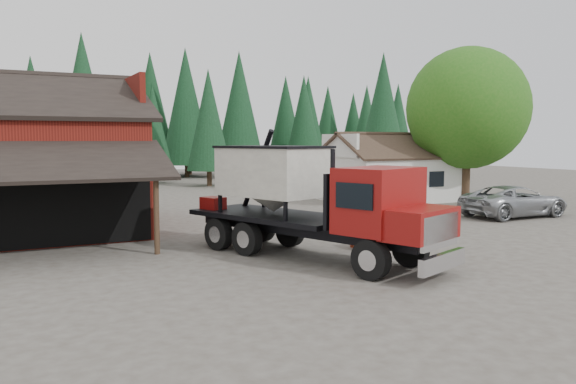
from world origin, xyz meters
name	(u,v)px	position (x,y,z in m)	size (l,w,h in m)	color
ground	(320,250)	(0.00, 0.00, 0.00)	(120.00, 120.00, 0.00)	#4B453B
farmhouse	(389,176)	(13.00, 13.00, 1.67)	(8.60, 6.42, 4.65)	silver
deciduous_tree	(468,113)	(17.01, 9.97, 5.91)	(8.00, 8.00, 10.20)	#382619
conifer_backdrop	(116,180)	(0.00, 42.00, 0.00)	(76.00, 16.00, 16.00)	black
near_pine_b	(209,120)	(6.00, 30.00, 5.89)	(3.96, 3.96, 10.40)	#382619
near_pine_c	(383,111)	(22.00, 26.00, 6.89)	(4.84, 4.84, 12.40)	#382619
near_pine_d	(83,102)	(-4.00, 34.00, 7.39)	(5.28, 5.28, 13.40)	#382619
feed_truck	(310,198)	(-1.01, -0.98, 2.12)	(6.07, 10.31, 4.53)	black
silver_car	(514,201)	(14.00, 3.32, 0.84)	(2.78, 6.04, 1.68)	#A2A5A9
equip_box	(366,241)	(1.71, -0.50, 0.30)	(0.70, 1.10, 0.60)	maroon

